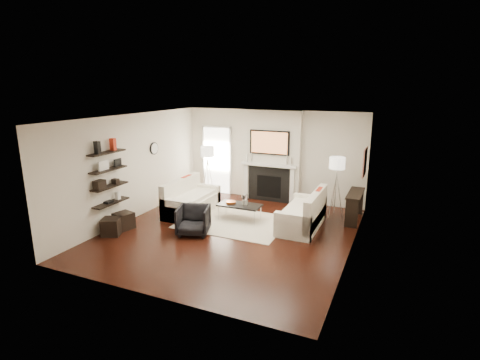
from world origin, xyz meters
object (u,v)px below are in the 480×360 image
at_px(loveseat_right_base, 301,219).
at_px(coffee_table, 240,205).
at_px(lamp_right_shade, 337,163).
at_px(ottoman_near, 124,221).
at_px(lamp_left_shade, 207,151).
at_px(loveseat_left_base, 192,205).
at_px(armchair, 193,219).

height_order(loveseat_right_base, coffee_table, same).
bearing_deg(lamp_right_shade, coffee_table, -150.07).
bearing_deg(ottoman_near, lamp_left_shade, 78.83).
bearing_deg(loveseat_left_base, loveseat_right_base, 3.28).
distance_m(armchair, lamp_left_shade, 3.14).
height_order(loveseat_right_base, ottoman_near, loveseat_right_base).
bearing_deg(armchair, lamp_right_shade, 24.04).
bearing_deg(loveseat_left_base, lamp_right_shade, 19.64).
bearing_deg(lamp_right_shade, loveseat_right_base, -118.19).
distance_m(loveseat_right_base, lamp_left_shade, 3.76).
xyz_separation_m(loveseat_left_base, ottoman_near, (-0.92, -1.67, -0.01)).
bearing_deg(armchair, lamp_left_shade, 93.62).
height_order(loveseat_left_base, loveseat_right_base, same).
height_order(armchair, lamp_left_shade, lamp_left_shade).
bearing_deg(loveseat_left_base, coffee_table, 0.97).
height_order(loveseat_left_base, armchair, armchair).
relative_size(loveseat_left_base, loveseat_right_base, 1.00).
distance_m(loveseat_left_base, armchair, 1.50).
bearing_deg(lamp_left_shade, lamp_right_shade, -2.76).
height_order(lamp_left_shade, ottoman_near, lamp_left_shade).
relative_size(loveseat_right_base, lamp_left_shade, 4.50).
bearing_deg(loveseat_left_base, armchair, -57.67).
height_order(loveseat_right_base, armchair, armchair).
bearing_deg(ottoman_near, armchair, 13.30).
bearing_deg(loveseat_right_base, armchair, -147.00).
distance_m(coffee_table, lamp_left_shade, 2.47).
bearing_deg(armchair, loveseat_right_base, 14.79).
bearing_deg(lamp_left_shade, loveseat_right_base, -21.51).
distance_m(loveseat_left_base, lamp_left_shade, 1.95).
bearing_deg(loveseat_right_base, ottoman_near, -154.88).
height_order(loveseat_right_base, lamp_left_shade, lamp_left_shade).
distance_m(loveseat_right_base, armchair, 2.64).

